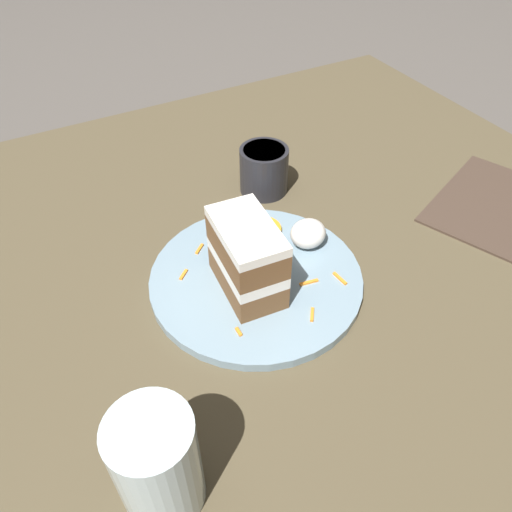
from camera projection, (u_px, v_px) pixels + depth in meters
The scene contains 10 objects.
ground_plane at pixel (256, 278), 0.76m from camera, with size 6.00×6.00×0.00m, color #4C4742.
dining_table at pixel (256, 270), 0.74m from camera, with size 1.25×1.06×0.04m, color #4C422D.
plate at pixel (256, 279), 0.69m from camera, with size 0.29×0.29×0.01m, color gray.
cake_slice at pixel (247, 258), 0.64m from camera, with size 0.08×0.12×0.11m.
cream_dollop at pixel (308, 234), 0.72m from camera, with size 0.05×0.05×0.04m, color white.
orange_garnish at pixel (262, 230), 0.75m from camera, with size 0.06×0.06×0.01m, color orange.
carrot_shreds_scatter at pixel (267, 279), 0.68m from camera, with size 0.20×0.20×0.00m.
drinking_glass at pixel (159, 469), 0.45m from camera, with size 0.08×0.08×0.13m.
coffee_mug at pixel (264, 168), 0.83m from camera, with size 0.08×0.08×0.08m.
menu_card at pixel (491, 204), 0.83m from camera, with size 0.16×0.24×0.00m, color #423328.
Camera 1 is at (0.25, 0.46, 0.55)m, focal length 35.00 mm.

